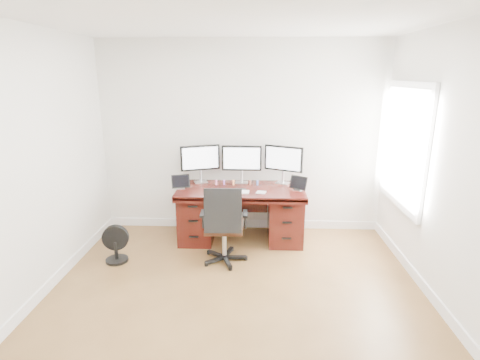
{
  "coord_description": "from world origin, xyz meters",
  "views": [
    {
      "loc": [
        0.19,
        -3.0,
        2.22
      ],
      "look_at": [
        0.0,
        1.5,
        0.95
      ],
      "focal_mm": 28.0,
      "sensor_mm": 36.0,
      "label": 1
    }
  ],
  "objects_px": {
    "office_chair": "(224,238)",
    "floor_fan": "(116,244)",
    "monitor_center": "(242,159)",
    "keyboard": "(237,192)",
    "desk": "(241,212)"
  },
  "relations": [
    {
      "from": "office_chair",
      "to": "floor_fan",
      "type": "height_order",
      "value": "office_chair"
    },
    {
      "from": "monitor_center",
      "to": "keyboard",
      "type": "xyz_separation_m",
      "value": [
        -0.04,
        -0.45,
        -0.33
      ]
    },
    {
      "from": "floor_fan",
      "to": "monitor_center",
      "type": "distance_m",
      "value": 1.98
    },
    {
      "from": "keyboard",
      "to": "monitor_center",
      "type": "bearing_deg",
      "value": 87.0
    },
    {
      "from": "monitor_center",
      "to": "floor_fan",
      "type": "bearing_deg",
      "value": -146.81
    },
    {
      "from": "keyboard",
      "to": "office_chair",
      "type": "bearing_deg",
      "value": -103.24
    },
    {
      "from": "desk",
      "to": "floor_fan",
      "type": "bearing_deg",
      "value": -154.33
    },
    {
      "from": "desk",
      "to": "keyboard",
      "type": "height_order",
      "value": "keyboard"
    },
    {
      "from": "monitor_center",
      "to": "keyboard",
      "type": "distance_m",
      "value": 0.56
    },
    {
      "from": "desk",
      "to": "keyboard",
      "type": "distance_m",
      "value": 0.42
    },
    {
      "from": "desk",
      "to": "floor_fan",
      "type": "relative_size",
      "value": 3.65
    },
    {
      "from": "office_chair",
      "to": "keyboard",
      "type": "bearing_deg",
      "value": 72.59
    },
    {
      "from": "desk",
      "to": "office_chair",
      "type": "relative_size",
      "value": 1.72
    },
    {
      "from": "desk",
      "to": "office_chair",
      "type": "distance_m",
      "value": 0.72
    },
    {
      "from": "desk",
      "to": "floor_fan",
      "type": "height_order",
      "value": "desk"
    }
  ]
}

